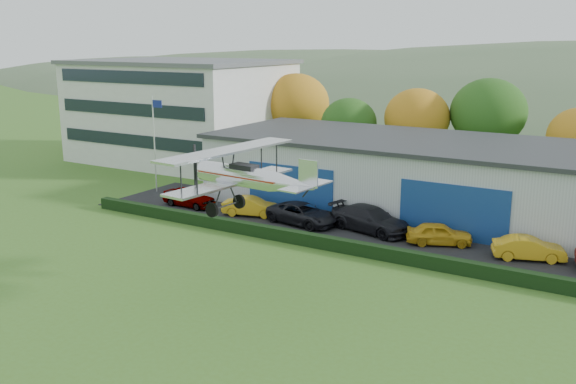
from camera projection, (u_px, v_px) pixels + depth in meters
The scene contains 15 objects.
ground at pixel (157, 368), 24.62m from camera, with size 300.00×300.00×0.00m, color #426921.
apron at pixel (416, 238), 40.63m from camera, with size 48.00×9.00×0.05m, color black.
hedge at pixel (388, 254), 36.54m from camera, with size 46.00×0.60×0.80m, color black.
hangar at pixel (479, 181), 44.84m from camera, with size 40.60×12.60×5.30m.
office_block at pixel (182, 110), 66.56m from camera, with size 20.60×15.60×10.40m.
flagpole at pixel (155, 136), 51.76m from camera, with size 1.05×0.10×8.00m.
tree_belt at pixel (471, 118), 56.76m from camera, with size 75.70×13.22×10.12m.
distant_hills at pixel (559, 152), 146.65m from camera, with size 430.00×196.00×56.00m.
car_0 at pixel (189, 197), 48.20m from camera, with size 1.72×4.27×1.46m, color gray.
car_1 at pixel (251, 206), 45.63m from camera, with size 1.44×4.12×1.36m, color gold.
car_2 at pixel (303, 214), 43.54m from camera, with size 2.40×5.20×1.45m, color black.
car_3 at pixel (370, 219), 41.85m from camera, with size 2.34×5.75×1.67m, color black.
car_4 at pixel (439, 234), 39.22m from camera, with size 1.61×4.01×1.37m, color gold.
car_5 at pixel (529, 248), 36.51m from camera, with size 1.41×4.05×1.33m, color gold.
biplane at pixel (246, 175), 30.66m from camera, with size 7.64×8.77×3.27m.
Camera 1 is at (15.85, -16.52, 12.46)m, focal length 39.49 mm.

